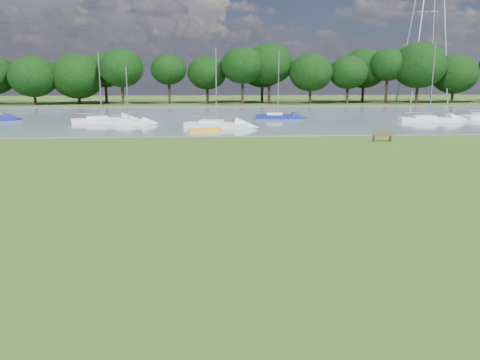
{
  "coord_description": "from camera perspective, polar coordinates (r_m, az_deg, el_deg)",
  "views": [
    {
      "loc": [
        0.15,
        -20.22,
        5.49
      ],
      "look_at": [
        1.24,
        -2.0,
        1.37
      ],
      "focal_mm": 35.0,
      "sensor_mm": 36.0,
      "label": 1
    }
  ],
  "objects": [
    {
      "name": "ground",
      "position": [
        20.95,
        -3.72,
        -2.51
      ],
      "size": [
        220.0,
        220.0,
        0.0
      ],
      "primitive_type": "plane",
      "color": "#4F6328"
    },
    {
      "name": "river",
      "position": [
        62.46,
        -3.58,
        7.64
      ],
      "size": [
        220.0,
        40.0,
        0.1
      ],
      "primitive_type": "cube",
      "color": "slate",
      "rests_on": "ground"
    },
    {
      "name": "far_bank",
      "position": [
        92.38,
        -3.56,
        9.28
      ],
      "size": [
        220.0,
        20.0,
        0.4
      ],
      "primitive_type": "cube",
      "color": "#4C6626",
      "rests_on": "ground"
    },
    {
      "name": "riverbank_bench",
      "position": [
        41.17,
        17.01,
        5.2
      ],
      "size": [
        1.63,
        0.51,
        1.0
      ],
      "rotation": [
        0.0,
        0.0,
        -0.01
      ],
      "color": "brown",
      "rests_on": "ground"
    },
    {
      "name": "kayak",
      "position": [
        46.16,
        -4.27,
        6.1
      ],
      "size": [
        3.27,
        1.67,
        0.32
      ],
      "primitive_type": "cube",
      "rotation": [
        0.0,
        0.0,
        0.3
      ],
      "color": "#FCB00F",
      "rests_on": "river"
    },
    {
      "name": "tree_line",
      "position": [
        88.6,
        1.93,
        13.31
      ],
      "size": [
        158.97,
        8.96,
        10.84
      ],
      "color": "black",
      "rests_on": "far_bank"
    },
    {
      "name": "sailboat_1",
      "position": [
        54.26,
        -13.48,
        7.04
      ],
      "size": [
        5.32,
        2.27,
        6.3
      ],
      "rotation": [
        0.0,
        0.0,
        -0.16
      ],
      "color": "white",
      "rests_on": "river"
    },
    {
      "name": "sailboat_2",
      "position": [
        59.81,
        4.57,
        7.91
      ],
      "size": [
        5.61,
        1.78,
        8.26
      ],
      "rotation": [
        0.0,
        0.0,
        -0.04
      ],
      "color": "navy",
      "rests_on": "river"
    },
    {
      "name": "sailboat_3",
      "position": [
        57.45,
        -16.54,
        7.2
      ],
      "size": [
        7.13,
        3.86,
        7.97
      ],
      "rotation": [
        0.0,
        0.0,
        0.3
      ],
      "color": "white",
      "rests_on": "river"
    },
    {
      "name": "sailboat_4",
      "position": [
        60.26,
        21.99,
        7.03
      ],
      "size": [
        7.14,
        2.49,
        9.18
      ],
      "rotation": [
        0.0,
        0.0,
        -0.08
      ],
      "color": "white",
      "rests_on": "river"
    },
    {
      "name": "sailboat_7",
      "position": [
        49.73,
        -2.96,
        6.95
      ],
      "size": [
        6.95,
        3.82,
        8.1
      ],
      "rotation": [
        0.0,
        0.0,
        -0.31
      ],
      "color": "white",
      "rests_on": "river"
    }
  ]
}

